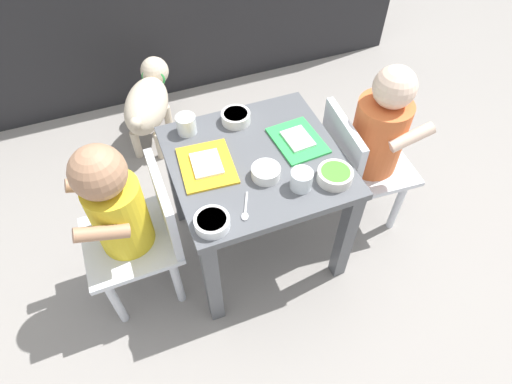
% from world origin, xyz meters
% --- Properties ---
extents(ground_plane, '(7.00, 7.00, 0.00)m').
position_xyz_m(ground_plane, '(0.00, 0.00, 0.00)').
color(ground_plane, gray).
extents(dining_table, '(0.52, 0.51, 0.46)m').
position_xyz_m(dining_table, '(0.00, 0.00, 0.37)').
color(dining_table, '#515459').
rests_on(dining_table, ground).
extents(seated_child_left, '(0.28, 0.28, 0.67)m').
position_xyz_m(seated_child_left, '(-0.42, -0.03, 0.42)').
color(seated_child_left, silver).
rests_on(seated_child_left, ground).
extents(seated_child_right, '(0.30, 0.30, 0.68)m').
position_xyz_m(seated_child_right, '(0.42, -0.01, 0.42)').
color(seated_child_right, silver).
rests_on(seated_child_right, ground).
extents(dog, '(0.30, 0.43, 0.32)m').
position_xyz_m(dog, '(-0.23, 0.72, 0.22)').
color(dog, beige).
rests_on(dog, ground).
extents(food_tray_left, '(0.17, 0.20, 0.02)m').
position_xyz_m(food_tray_left, '(-0.15, 0.02, 0.46)').
color(food_tray_left, gold).
rests_on(food_tray_left, dining_table).
extents(food_tray_right, '(0.15, 0.19, 0.02)m').
position_xyz_m(food_tray_right, '(0.15, 0.02, 0.46)').
color(food_tray_right, green).
rests_on(food_tray_right, dining_table).
extents(water_cup_left, '(0.06, 0.06, 0.06)m').
position_xyz_m(water_cup_left, '(0.08, -0.15, 0.48)').
color(water_cup_left, white).
rests_on(water_cup_left, dining_table).
extents(water_cup_right, '(0.06, 0.06, 0.06)m').
position_xyz_m(water_cup_right, '(-0.16, 0.19, 0.48)').
color(water_cup_right, white).
rests_on(water_cup_right, dining_table).
extents(veggie_bowl_far, '(0.10, 0.10, 0.03)m').
position_xyz_m(veggie_bowl_far, '(-0.20, -0.19, 0.47)').
color(veggie_bowl_far, white).
rests_on(veggie_bowl_far, dining_table).
extents(veggie_bowl_near, '(0.10, 0.10, 0.03)m').
position_xyz_m(veggie_bowl_near, '(-0.00, 0.18, 0.48)').
color(veggie_bowl_near, white).
rests_on(veggie_bowl_near, dining_table).
extents(cereal_bowl_left_side, '(0.09, 0.09, 0.03)m').
position_xyz_m(cereal_bowl_left_side, '(0.00, -0.08, 0.48)').
color(cereal_bowl_left_side, white).
rests_on(cereal_bowl_left_side, dining_table).
extents(cereal_bowl_right_side, '(0.10, 0.10, 0.03)m').
position_xyz_m(cereal_bowl_right_side, '(0.18, -0.16, 0.48)').
color(cereal_bowl_right_side, silver).
rests_on(cereal_bowl_right_side, dining_table).
extents(spoon_by_left_tray, '(0.05, 0.10, 0.01)m').
position_xyz_m(spoon_by_left_tray, '(-0.10, -0.17, 0.46)').
color(spoon_by_left_tray, silver).
rests_on(spoon_by_left_tray, dining_table).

